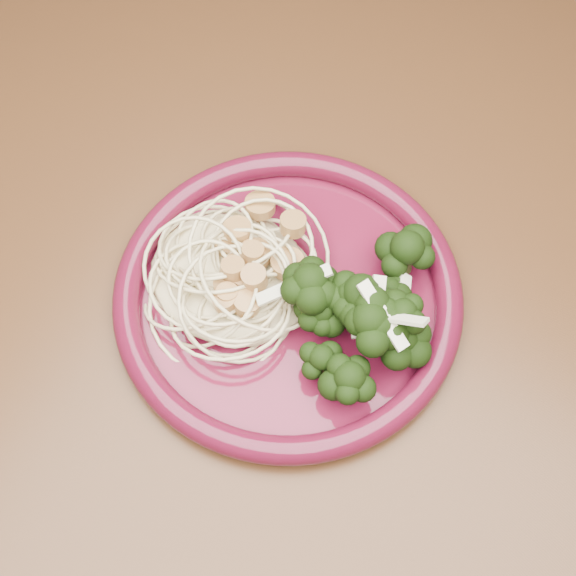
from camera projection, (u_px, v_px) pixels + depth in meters
The scene contains 6 objects.
dining_table at pixel (423, 392), 0.67m from camera, with size 1.20×0.80×0.75m.
dinner_plate at pixel (288, 295), 0.59m from camera, with size 0.31×0.31×0.02m.
spaghetti_pile at pixel (231, 271), 0.59m from camera, with size 0.13×0.11×0.03m, color beige.
scallop_cluster at pixel (228, 247), 0.56m from camera, with size 0.12×0.12×0.04m, color #B18248, non-canonical shape.
broccoli_pile at pixel (360, 302), 0.57m from camera, with size 0.09×0.14×0.05m, color black.
onion_garnish at pixel (364, 281), 0.54m from camera, with size 0.06×0.09×0.05m, color beige, non-canonical shape.
Camera 1 is at (0.03, -0.27, 1.28)m, focal length 50.00 mm.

